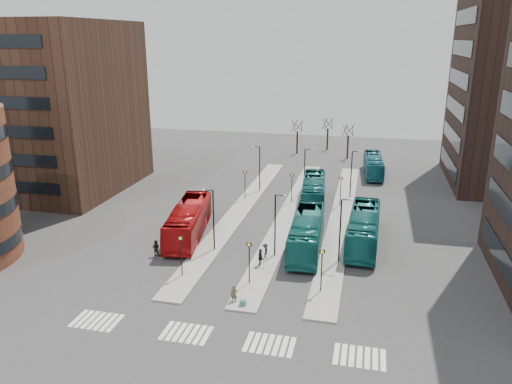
% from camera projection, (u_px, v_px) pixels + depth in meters
% --- Properties ---
extents(ground, '(160.00, 160.00, 0.00)m').
position_uv_depth(ground, '(179.00, 370.00, 31.20)').
color(ground, '#313134').
rests_on(ground, ground).
extents(island_left, '(2.50, 45.00, 0.15)m').
position_uv_depth(island_left, '(240.00, 210.00, 59.94)').
color(island_left, gray).
rests_on(island_left, ground).
extents(island_mid, '(2.50, 45.00, 0.15)m').
position_uv_depth(island_mid, '(289.00, 214.00, 58.63)').
color(island_mid, gray).
rests_on(island_mid, ground).
extents(island_right, '(2.50, 45.00, 0.15)m').
position_uv_depth(island_right, '(341.00, 218.00, 57.33)').
color(island_right, gray).
rests_on(island_right, ground).
extents(suitcase, '(0.50, 0.41, 0.59)m').
position_uv_depth(suitcase, '(243.00, 303.00, 38.46)').
color(suitcase, navy).
rests_on(suitcase, ground).
extents(red_bus, '(4.80, 12.64, 3.44)m').
position_uv_depth(red_bus, '(188.00, 221.00, 51.74)').
color(red_bus, '#A90D0E').
rests_on(red_bus, ground).
extents(teal_bus_a, '(3.45, 12.23, 3.37)m').
position_uv_depth(teal_bus_a, '(307.00, 233.00, 48.63)').
color(teal_bus_a, '#125E5B').
rests_on(teal_bus_a, ground).
extents(teal_bus_b, '(3.78, 11.84, 3.24)m').
position_uv_depth(teal_bus_b, '(313.00, 191.00, 62.04)').
color(teal_bus_b, '#125C5E').
rests_on(teal_bus_b, ground).
extents(teal_bus_c, '(3.18, 12.27, 3.40)m').
position_uv_depth(teal_bus_c, '(364.00, 228.00, 49.68)').
color(teal_bus_c, '#125C5C').
rests_on(teal_bus_c, ground).
extents(teal_bus_d, '(3.18, 10.84, 2.98)m').
position_uv_depth(teal_bus_d, '(373.00, 165.00, 74.89)').
color(teal_bus_d, '#165F6F').
rests_on(teal_bus_d, ground).
extents(traveller, '(0.57, 0.39, 1.51)m').
position_uv_depth(traveller, '(234.00, 294.00, 38.94)').
color(traveller, '#4F5231').
rests_on(traveller, ground).
extents(commuter_a, '(0.79, 0.62, 1.60)m').
position_uv_depth(commuter_a, '(156.00, 248.00, 47.30)').
color(commuter_a, black).
rests_on(commuter_a, ground).
extents(commuter_b, '(0.53, 1.07, 1.76)m').
position_uv_depth(commuter_b, '(260.00, 258.00, 44.96)').
color(commuter_b, black).
rests_on(commuter_b, ground).
extents(commuter_c, '(0.62, 1.00, 1.49)m').
position_uv_depth(commuter_c, '(265.00, 251.00, 46.72)').
color(commuter_c, black).
rests_on(commuter_c, ground).
extents(crosswalk_stripes, '(22.35, 2.40, 0.01)m').
position_uv_depth(crosswalk_stripes, '(224.00, 338.00, 34.54)').
color(crosswalk_stripes, silver).
rests_on(crosswalk_stripes, ground).
extents(office_block, '(25.00, 20.12, 22.00)m').
position_uv_depth(office_block, '(31.00, 107.00, 66.91)').
color(office_block, '#412A1E').
rests_on(office_block, ground).
extents(sign_poles, '(12.45, 22.12, 3.65)m').
position_uv_depth(sign_poles, '(275.00, 214.00, 51.52)').
color(sign_poles, black).
rests_on(sign_poles, ground).
extents(lamp_posts, '(14.04, 20.24, 6.12)m').
position_uv_depth(lamp_posts, '(293.00, 190.00, 55.59)').
color(lamp_posts, black).
rests_on(lamp_posts, ground).
extents(bare_trees, '(10.97, 8.14, 5.90)m').
position_uv_depth(bare_trees, '(324.00, 139.00, 88.06)').
color(bare_trees, black).
rests_on(bare_trees, ground).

